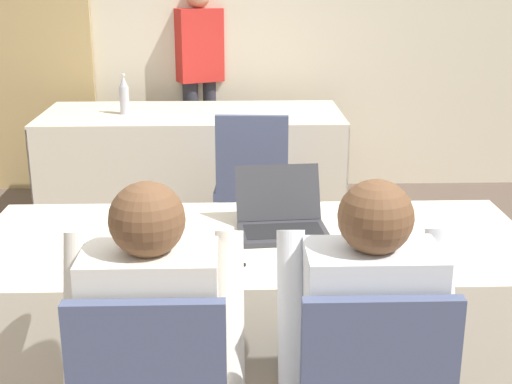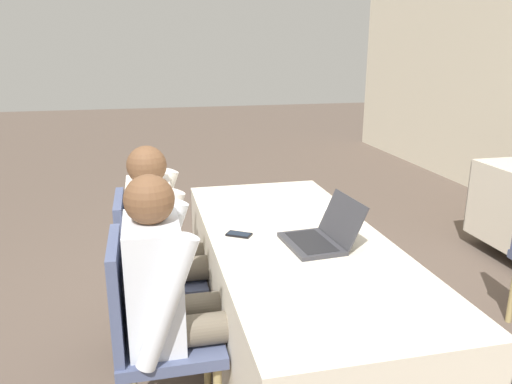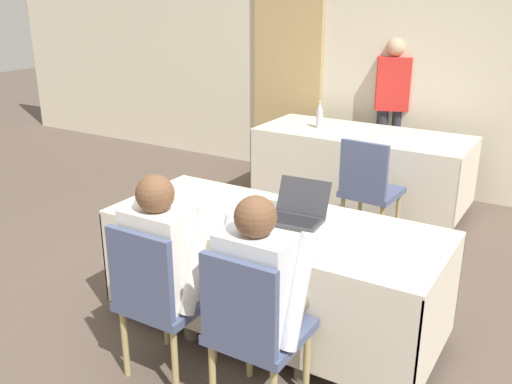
% 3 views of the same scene
% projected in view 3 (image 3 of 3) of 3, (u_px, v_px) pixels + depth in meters
% --- Properties ---
extents(ground_plane, '(24.00, 24.00, 0.00)m').
position_uv_depth(ground_plane, '(273.00, 328.00, 3.67)').
color(ground_plane, brown).
extents(wall_back, '(12.00, 0.06, 2.70)m').
position_uv_depth(wall_back, '(428.00, 63.00, 5.74)').
color(wall_back, beige).
rests_on(wall_back, ground_plane).
extents(curtain_panel, '(0.86, 0.04, 2.65)m').
position_uv_depth(curtain_panel, '(288.00, 57.00, 6.47)').
color(curtain_panel, tan).
rests_on(curtain_panel, ground_plane).
extents(conference_table_near, '(2.05, 0.86, 0.75)m').
position_uv_depth(conference_table_near, '(274.00, 247.00, 3.47)').
color(conference_table_near, beige).
rests_on(conference_table_near, ground_plane).
extents(conference_table_far, '(2.05, 0.86, 0.75)m').
position_uv_depth(conference_table_far, '(362.00, 150.00, 5.57)').
color(conference_table_far, beige).
rests_on(conference_table_far, ground_plane).
extents(laptop, '(0.35, 0.35, 0.22)m').
position_uv_depth(laptop, '(296.00, 214.00, 3.41)').
color(laptop, '#333338').
rests_on(laptop, conference_table_near).
extents(cell_phone, '(0.12, 0.14, 0.01)m').
position_uv_depth(cell_phone, '(236.00, 233.00, 3.24)').
color(cell_phone, black).
rests_on(cell_phone, conference_table_near).
extents(paper_beside_laptop, '(0.32, 0.36, 0.00)m').
position_uv_depth(paper_beside_laptop, '(233.00, 197.00, 3.82)').
color(paper_beside_laptop, white).
rests_on(paper_beside_laptop, conference_table_near).
extents(water_bottle, '(0.07, 0.07, 0.27)m').
position_uv_depth(water_bottle, '(319.00, 116.00, 5.66)').
color(water_bottle, '#B7B7C1').
rests_on(water_bottle, conference_table_far).
extents(chair_near_left, '(0.44, 0.44, 0.92)m').
position_uv_depth(chair_near_left, '(158.00, 295.00, 3.05)').
color(chair_near_left, tan).
rests_on(chair_near_left, ground_plane).
extents(chair_near_right, '(0.44, 0.44, 0.92)m').
position_uv_depth(chair_near_right, '(253.00, 327.00, 2.76)').
color(chair_near_right, tan).
rests_on(chair_near_right, ground_plane).
extents(chair_far_spare, '(0.47, 0.47, 0.92)m').
position_uv_depth(chair_far_spare, '(369.00, 187.00, 4.71)').
color(chair_far_spare, tan).
rests_on(chair_far_spare, ground_plane).
extents(person_checkered_shirt, '(0.50, 0.52, 1.18)m').
position_uv_depth(person_checkered_shirt, '(169.00, 261.00, 3.08)').
color(person_checkered_shirt, '#665B4C').
rests_on(person_checkered_shirt, ground_plane).
extents(person_white_shirt, '(0.50, 0.52, 1.18)m').
position_uv_depth(person_white_shirt, '(264.00, 289.00, 2.79)').
color(person_white_shirt, '#665B4C').
rests_on(person_white_shirt, ground_plane).
extents(person_red_shirt, '(0.39, 0.32, 1.59)m').
position_uv_depth(person_red_shirt, '(391.00, 104.00, 6.03)').
color(person_red_shirt, '#33333D').
rests_on(person_red_shirt, ground_plane).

